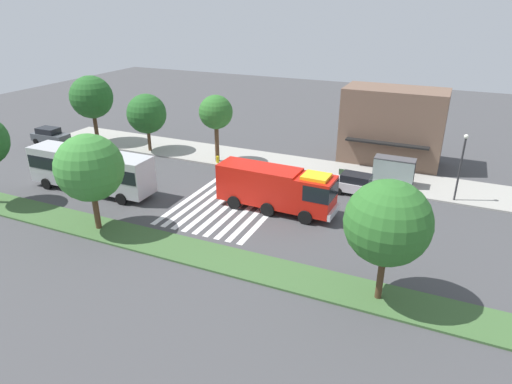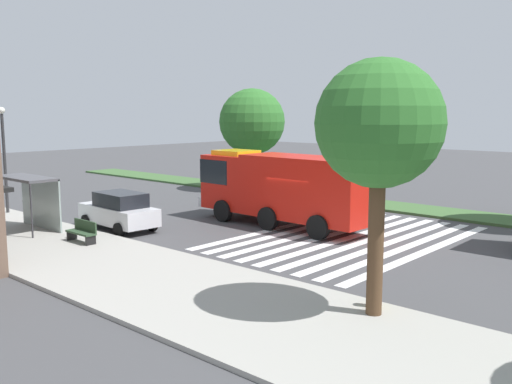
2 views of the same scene
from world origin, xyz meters
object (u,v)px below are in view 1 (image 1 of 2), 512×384
object	(u,v)px
sidewalk_tree_far_west	(91,97)
sidewalk_tree_west	(147,114)
fire_truck	(279,188)
median_tree_west	(90,168)
parked_car_mid	(358,184)
bus_stop_shelter	(394,167)
sidewalk_tree_center	(216,113)
median_tree_center	(388,223)
street_lamp	(461,162)
bench_near_shelter	(348,174)
parked_car_west	(50,135)
transit_bus	(90,168)
fire_hydrant	(218,160)

from	to	relation	value
sidewalk_tree_far_west	sidewalk_tree_west	xyz separation A→B (m)	(7.37, 0.00, -1.14)
fire_truck	median_tree_west	bearing A→B (deg)	-140.95
sidewalk_tree_west	sidewalk_tree_far_west	bearing A→B (deg)	-180.00
parked_car_mid	bus_stop_shelter	xyz separation A→B (m)	(2.48, 2.89, 0.98)
sidewalk_tree_center	median_tree_west	size ratio (longest dim) A/B	0.96
parked_car_mid	median_tree_center	world-z (taller)	median_tree_center
median_tree_center	sidewalk_tree_west	bearing A→B (deg)	149.43
street_lamp	median_tree_center	world-z (taller)	median_tree_center
bus_stop_shelter	bench_near_shelter	bearing A→B (deg)	-179.54
bus_stop_shelter	parked_car_west	bearing A→B (deg)	-175.65
parked_car_mid	street_lamp	world-z (taller)	street_lamp
parked_car_west	bench_near_shelter	xyz separation A→B (m)	(34.09, 2.87, -0.34)
transit_bus	street_lamp	world-z (taller)	street_lamp
bus_stop_shelter	sidewalk_tree_far_west	bearing A→B (deg)	-178.79
sidewalk_tree_center	parked_car_mid	bearing A→B (deg)	-8.42
transit_bus	sidewalk_tree_far_west	bearing A→B (deg)	-50.11
sidewalk_tree_west	street_lamp	bearing A→B (deg)	-0.74
street_lamp	fire_hydrant	xyz separation A→B (m)	(-22.25, -0.10, -3.00)
bench_near_shelter	fire_truck	bearing A→B (deg)	-111.55
parked_car_west	street_lamp	size ratio (longest dim) A/B	0.78
bus_stop_shelter	bench_near_shelter	size ratio (longest dim) A/B	2.19
parked_car_mid	sidewalk_tree_west	size ratio (longest dim) A/B	0.72
parked_car_west	bus_stop_shelter	bearing A→B (deg)	2.74
bench_near_shelter	sidewalk_tree_far_west	world-z (taller)	sidewalk_tree_far_west
transit_bus	median_tree_west	world-z (taller)	median_tree_west
parked_car_west	fire_hydrant	bearing A→B (deg)	3.01
parked_car_mid	median_tree_center	bearing A→B (deg)	-70.22
street_lamp	median_tree_center	bearing A→B (deg)	-102.01
parked_car_west	fire_hydrant	distance (m)	21.13
sidewalk_tree_west	median_tree_center	bearing A→B (deg)	-30.57
parked_car_west	median_tree_west	world-z (taller)	median_tree_west
sidewalk_tree_center	median_tree_west	bearing A→B (deg)	-93.23
sidewalk_tree_far_west	sidewalk_tree_center	distance (m)	15.79
sidewalk_tree_west	bench_near_shelter	bearing A→B (deg)	1.75
fire_truck	median_tree_center	size ratio (longest dim) A/B	1.37
transit_bus	sidewalk_tree_west	xyz separation A→B (m)	(-2.12, 11.00, 2.07)
median_tree_center	transit_bus	bearing A→B (deg)	168.26
street_lamp	sidewalk_tree_west	bearing A→B (deg)	179.26
sidewalk_tree_west	median_tree_west	bearing A→B (deg)	-65.28
sidewalk_tree_center	bench_near_shelter	bearing A→B (deg)	2.86
transit_bus	fire_hydrant	bearing A→B (deg)	-123.00
fire_truck	street_lamp	world-z (taller)	street_lamp
transit_bus	fire_hydrant	world-z (taller)	transit_bus
bench_near_shelter	median_tree_center	size ratio (longest dim) A/B	0.23
median_tree_center	fire_hydrant	size ratio (longest dim) A/B	9.98
bus_stop_shelter	transit_bus	bearing A→B (deg)	-153.66
fire_truck	parked_car_west	world-z (taller)	fire_truck
street_lamp	sidewalk_tree_west	xyz separation A→B (m)	(-30.95, 0.40, 0.71)
parked_car_mid	sidewalk_tree_center	size ratio (longest dim) A/B	0.66
transit_bus	bus_stop_shelter	xyz separation A→B (m)	(23.62, 11.69, -0.25)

